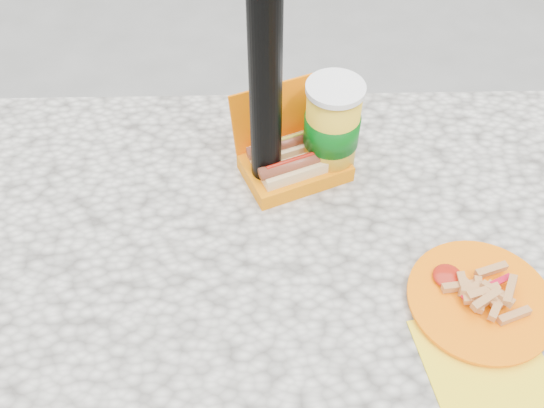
{
  "coord_description": "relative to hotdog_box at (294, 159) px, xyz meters",
  "views": [
    {
      "loc": [
        -0.01,
        -0.56,
        1.52
      ],
      "look_at": [
        0.01,
        0.07,
        0.8
      ],
      "focal_mm": 40.0,
      "sensor_mm": 36.0,
      "label": 1
    }
  ],
  "objects": [
    {
      "name": "picnic_table",
      "position": [
        -0.05,
        -0.19,
        -0.14
      ],
      "size": [
        1.2,
        0.8,
        0.75
      ],
      "color": "beige",
      "rests_on": "ground"
    },
    {
      "name": "hotdog_box",
      "position": [
        0.0,
        0.0,
        0.0
      ],
      "size": [
        0.21,
        0.19,
        0.14
      ],
      "rotation": [
        0.0,
        0.0,
        0.39
      ],
      "color": "#FF6D00",
      "rests_on": "picnic_table"
    },
    {
      "name": "soda_cup",
      "position": [
        0.06,
        0.01,
        0.06
      ],
      "size": [
        0.1,
        0.1,
        0.18
      ],
      "rotation": [
        0.0,
        0.0,
        0.2
      ],
      "color": "gold",
      "rests_on": "picnic_table"
    },
    {
      "name": "fries_plate",
      "position": [
        0.26,
        -0.28,
        -0.02
      ],
      "size": [
        0.22,
        0.3,
        0.04
      ],
      "rotation": [
        0.0,
        0.0,
        0.14
      ],
      "color": "yellow",
      "rests_on": "picnic_table"
    }
  ]
}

